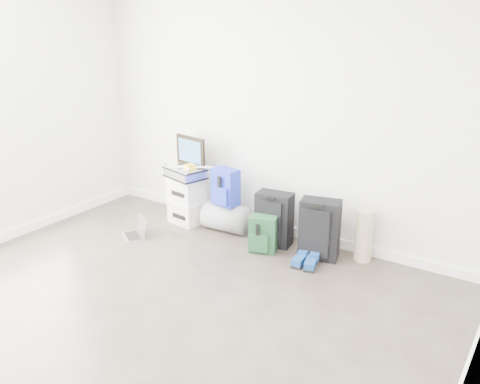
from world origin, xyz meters
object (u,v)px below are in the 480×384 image
Objects in this scene: boxes_stack at (187,200)px; duffel_bag at (227,217)px; briefcase at (186,173)px; large_suitcase at (274,219)px; laptop at (137,232)px; carry_on at (319,229)px.

duffel_bag is (0.52, 0.06, -0.11)m from boxes_stack.
briefcase is at bearing 7.86° from boxes_stack.
laptop is (-1.32, -0.64, -0.23)m from large_suitcase.
briefcase is 0.85m from laptop.
boxes_stack is 1.52× the size of laptop.
duffel_bag is 0.62m from large_suitcase.
boxes_stack is at bearing -164.84° from briefcase.
boxes_stack is 0.96× the size of large_suitcase.
briefcase is at bearing -176.79° from duffel_bag.
briefcase is 1.21× the size of laptop.
large_suitcase is at bearing 9.42° from boxes_stack.
carry_on is at bearing 50.29° from laptop.
briefcase reaches higher than large_suitcase.
carry_on is (1.12, -0.05, 0.14)m from duffel_bag.
carry_on is at bearing -10.36° from large_suitcase.
briefcase is 0.72× the size of carry_on.
large_suitcase is at bearing 163.82° from carry_on.
briefcase is (0.00, 0.00, 0.33)m from boxes_stack.
duffel_bag is at bearing 21.38° from briefcase.
duffel_bag is (0.52, 0.06, -0.44)m from briefcase.
laptop is (-0.20, -0.61, -0.22)m from boxes_stack.
carry_on is (0.52, -0.02, 0.02)m from large_suitcase.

